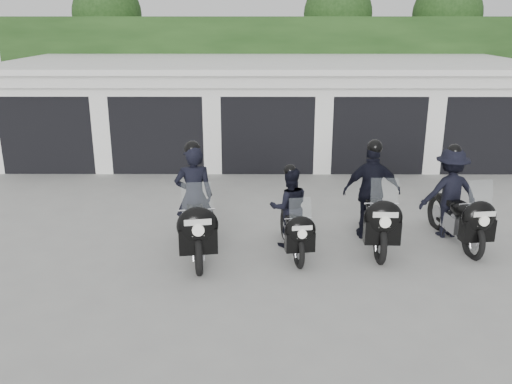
{
  "coord_description": "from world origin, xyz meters",
  "views": [
    {
      "loc": [
        -0.26,
        -9.43,
        4.24
      ],
      "look_at": [
        -0.3,
        0.49,
        1.05
      ],
      "focal_mm": 38.0,
      "sensor_mm": 36.0,
      "label": 1
    }
  ],
  "objects_px": {
    "police_bike_a": "(195,210)",
    "police_bike_b": "(291,214)",
    "police_bike_c": "(373,199)",
    "police_bike_d": "(453,199)"
  },
  "relations": [
    {
      "from": "police_bike_a",
      "to": "police_bike_c",
      "type": "bearing_deg",
      "value": 0.4
    },
    {
      "from": "police_bike_d",
      "to": "police_bike_b",
      "type": "bearing_deg",
      "value": -178.6
    },
    {
      "from": "police_bike_a",
      "to": "police_bike_b",
      "type": "distance_m",
      "value": 1.8
    },
    {
      "from": "police_bike_b",
      "to": "police_bike_d",
      "type": "height_order",
      "value": "police_bike_d"
    },
    {
      "from": "police_bike_a",
      "to": "police_bike_d",
      "type": "relative_size",
      "value": 1.09
    },
    {
      "from": "police_bike_a",
      "to": "police_bike_b",
      "type": "height_order",
      "value": "police_bike_a"
    },
    {
      "from": "police_bike_c",
      "to": "police_bike_a",
      "type": "bearing_deg",
      "value": -169.07
    },
    {
      "from": "police_bike_a",
      "to": "police_bike_b",
      "type": "relative_size",
      "value": 1.27
    },
    {
      "from": "police_bike_a",
      "to": "police_bike_c",
      "type": "distance_m",
      "value": 3.46
    },
    {
      "from": "police_bike_c",
      "to": "police_bike_d",
      "type": "bearing_deg",
      "value": 6.15
    }
  ]
}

